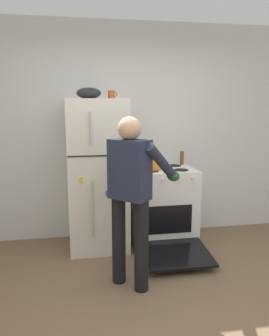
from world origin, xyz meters
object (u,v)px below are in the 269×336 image
Objects in this scene: stove_range at (163,206)px; red_pot at (151,165)px; pepper_mill at (182,158)px; mixing_bowl at (89,93)px; refrigerator at (98,175)px; person_cook at (132,187)px; coffee_mug at (112,95)px.

stove_range is 0.56m from red_pot.
mixing_bowl reaches higher than pepper_mill.
stove_range is at bearing -143.98° from pepper_mill.
refrigerator is at bearing -0.22° from mixing_bowl.
pepper_mill is (0.84, 1.15, 0.06)m from person_cook.
mixing_bowl is at bearing 176.01° from red_pot.
refrigerator is at bearing -169.65° from pepper_mill.
person_cook is at bearing -112.96° from red_pot.
mixing_bowl reaches higher than person_cook.
person_cook is (0.26, -0.95, 0.08)m from refrigerator.
stove_range is 7.33× the size of pepper_mill.
coffee_mug is 0.66× the size of pepper_mill.
person_cook is 1.32m from mixing_bowl.
coffee_mug reaches higher than red_pot.
refrigerator is at bearing -164.60° from coffee_mug.
stove_range is at bearing -1.28° from refrigerator.
pepper_mill is at bearing 10.35° from refrigerator.
red_pot is at bearing -3.99° from mixing_bowl.
coffee_mug is 0.40× the size of mixing_bowl.
refrigerator is 0.95m from coffee_mug.
refrigerator reaches higher than stove_range.
refrigerator is 1.12m from pepper_mill.
refrigerator is at bearing 105.25° from person_cook.
pepper_mill is (0.30, 0.22, 0.57)m from stove_range.
mixing_bowl is (-0.08, 0.00, 0.94)m from refrigerator.
person_cook reaches higher than pepper_mill.
red_pot is 1.99× the size of pepper_mill.
stove_range is at bearing 59.82° from person_cook.
person_cook is 1.42m from pepper_mill.
red_pot is at bearing -168.74° from stove_range.
pepper_mill reaches higher than red_pot.
red_pot is (-0.16, -0.03, 0.54)m from stove_range.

